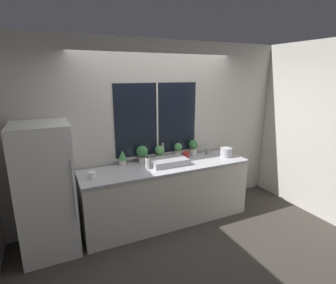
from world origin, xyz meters
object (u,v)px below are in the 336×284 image
Objects in this scene: mug_grey at (207,151)px; potted_plant_left at (142,153)px; refrigerator at (46,190)px; potted_plant_far_right at (193,147)px; mug_white at (92,175)px; kettle at (226,152)px; mug_red at (186,155)px; soap_bottle at (147,163)px; sink at (168,161)px; potted_plant_far_left at (123,157)px; potted_plant_center at (160,152)px; potted_plant_right at (178,150)px.

potted_plant_left is at bearing 178.09° from mug_grey.
potted_plant_far_right is at bearing 6.33° from refrigerator.
mug_grey is 1.05× the size of mug_white.
mug_grey is 0.32m from kettle.
soap_bottle is at bearing -165.03° from mug_red.
sink is 1.12m from mug_white.
mug_red is (0.71, -0.07, -0.11)m from potted_plant_left.
potted_plant_center reaches higher than potted_plant_far_left.
mug_red is (0.11, -0.07, -0.08)m from potted_plant_right.
mug_grey is (0.53, -0.04, -0.08)m from potted_plant_right.
potted_plant_far_left is 0.39m from soap_bottle.
mug_white is at bearing -169.70° from potted_plant_far_right.
potted_plant_center is 0.32m from potted_plant_right.
kettle is at bearing -51.16° from mug_grey.
kettle is at bearing -0.77° from soap_bottle.
potted_plant_center reaches higher than kettle.
potted_plant_right reaches higher than mug_red.
kettle is at bearing -18.88° from mug_red.
potted_plant_left is 2.66× the size of mug_grey.
potted_plant_right is 2.52× the size of mug_white.
mug_red is (1.01, -0.07, -0.08)m from potted_plant_far_left.
potted_plant_left is 0.86m from mug_white.
potted_plant_far_left is 1.00× the size of potted_plant_center.
mug_white is at bearing -148.21° from potted_plant_far_left.
sink is 0.35m from soap_bottle.
mug_red is at bearing 161.12° from kettle.
sink is at bearing 5.77° from soap_bottle.
sink reaches higher than potted_plant_far_right.
potted_plant_right reaches higher than mug_grey.
soap_bottle is at bearing -163.53° from potted_plant_far_right.
mug_white is (-0.49, -0.31, -0.08)m from potted_plant_far_left.
potted_plant_center is at bearing 180.00° from potted_plant_right.
soap_bottle reaches higher than mug_white.
potted_plant_right is (0.32, 0.00, 0.00)m from potted_plant_center.
potted_plant_left is (0.30, 0.00, 0.03)m from potted_plant_far_left.
mug_red reaches higher than mug_white.
soap_bottle reaches higher than mug_grey.
potted_plant_far_right is 0.27m from mug_grey.
potted_plant_right is 0.28m from potted_plant_far_right.
potted_plant_right is (0.60, -0.00, -0.03)m from potted_plant_left.
potted_plant_right is at bearing 158.64° from kettle.
mug_white is (-1.08, -0.31, -0.08)m from potted_plant_center.
mug_grey is (0.42, 0.03, -0.00)m from mug_red.
mug_grey is at bearing 4.66° from mug_red.
potted_plant_far_left is 0.97× the size of potted_plant_right.
potted_plant_center is at bearing 177.44° from mug_grey.
potted_plant_left reaches higher than soap_bottle.
mug_red is at bearing -175.34° from mug_grey.
kettle reaches higher than mug_red.
kettle is (1.35, -0.02, -0.00)m from soap_bottle.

